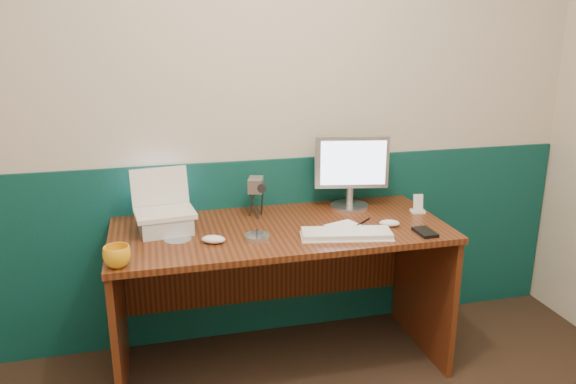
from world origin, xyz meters
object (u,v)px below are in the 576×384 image
object	(u,v)px
desk	(281,298)
keyboard	(346,234)
mug	(117,256)
camcorder	(256,198)
monitor	(350,173)
laptop	(163,192)

from	to	relation	value
desk	keyboard	world-z (taller)	keyboard
mug	keyboard	bearing A→B (deg)	5.08
camcorder	monitor	bearing A→B (deg)	18.88
monitor	camcorder	bearing A→B (deg)	-166.91
keyboard	camcorder	xyz separation A→B (m)	(-0.35, 0.38, 0.08)
desk	laptop	world-z (taller)	laptop
laptop	mug	distance (m)	0.44
desk	keyboard	xyz separation A→B (m)	(0.26, -0.20, 0.39)
mug	camcorder	distance (m)	0.81
monitor	keyboard	xyz separation A→B (m)	(-0.16, -0.40, -0.18)
desk	laptop	size ratio (longest dim) A/B	5.95
monitor	camcorder	xyz separation A→B (m)	(-0.51, -0.02, -0.10)
laptop	mug	world-z (taller)	laptop
keyboard	monitor	bearing A→B (deg)	79.27
camcorder	keyboard	bearing A→B (deg)	-30.95
mug	desk	bearing A→B (deg)	21.21
laptop	keyboard	distance (m)	0.86
keyboard	desk	bearing A→B (deg)	154.20
monitor	mug	xyz separation A→B (m)	(-1.16, -0.49, -0.15)
keyboard	camcorder	bearing A→B (deg)	143.27
monitor	keyboard	bearing A→B (deg)	-100.73
mug	camcorder	bearing A→B (deg)	35.64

